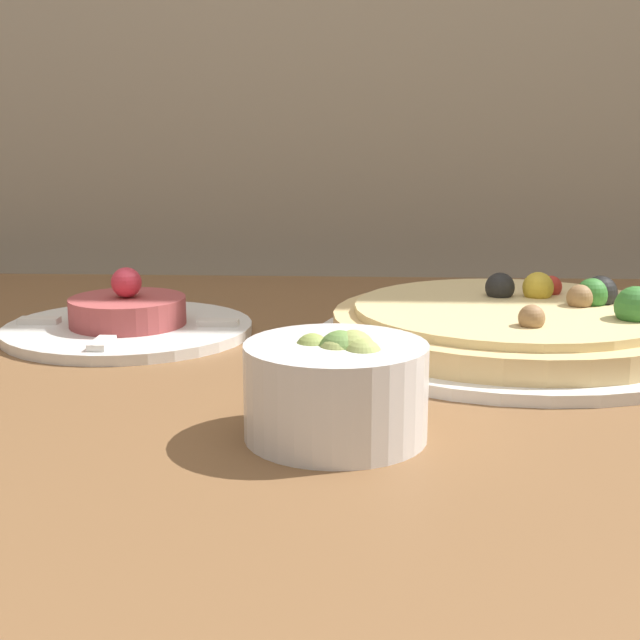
# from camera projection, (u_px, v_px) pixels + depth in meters

# --- Properties ---
(dining_table) EXTENTS (1.46, 0.88, 0.72)m
(dining_table) POSITION_uv_depth(u_px,v_px,m) (307.00, 449.00, 0.80)
(dining_table) COLOR brown
(dining_table) RESTS_ON ground_plane
(pizza_plate) EXTENTS (0.37, 0.37, 0.07)m
(pizza_plate) POSITION_uv_depth(u_px,v_px,m) (515.00, 327.00, 0.83)
(pizza_plate) COLOR white
(pizza_plate) RESTS_ON dining_table
(tartare_plate) EXTENTS (0.24, 0.24, 0.07)m
(tartare_plate) POSITION_uv_depth(u_px,v_px,m) (128.00, 321.00, 0.88)
(tartare_plate) COLOR white
(tartare_plate) RESTS_ON dining_table
(small_bowl) EXTENTS (0.12, 0.12, 0.07)m
(small_bowl) POSITION_uv_depth(u_px,v_px,m) (336.00, 387.00, 0.59)
(small_bowl) COLOR white
(small_bowl) RESTS_ON dining_table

